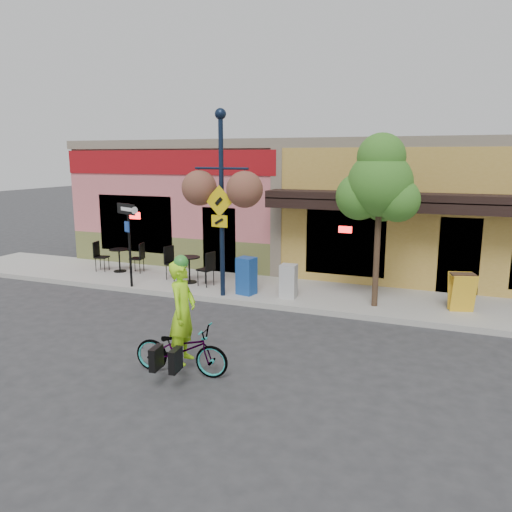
{
  "coord_description": "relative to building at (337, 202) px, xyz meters",
  "views": [
    {
      "loc": [
        4.17,
        -11.31,
        3.94
      ],
      "look_at": [
        -0.53,
        0.5,
        1.4
      ],
      "focal_mm": 35.0,
      "sensor_mm": 36.0,
      "label": 1
    }
  ],
  "objects": [
    {
      "name": "ground",
      "position": [
        0.0,
        -7.5,
        -2.25
      ],
      "size": [
        90.0,
        90.0,
        0.0
      ],
      "primitive_type": "plane",
      "color": "#2D2D30",
      "rests_on": "ground"
    },
    {
      "name": "sidewalk",
      "position": [
        0.0,
        -5.5,
        -2.17
      ],
      "size": [
        24.0,
        3.0,
        0.15
      ],
      "primitive_type": "cube",
      "color": "#9E9B93",
      "rests_on": "ground"
    },
    {
      "name": "curb",
      "position": [
        0.0,
        -6.95,
        -2.17
      ],
      "size": [
        24.0,
        0.12,
        0.15
      ],
      "primitive_type": "cube",
      "color": "#A8A59E",
      "rests_on": "ground"
    },
    {
      "name": "building",
      "position": [
        0.0,
        0.0,
        0.0
      ],
      "size": [
        18.2,
        8.2,
        4.5
      ],
      "primitive_type": null,
      "color": "#C36066",
      "rests_on": "ground"
    },
    {
      "name": "bicycle",
      "position": [
        -0.28,
        -11.32,
        -1.78
      ],
      "size": [
        1.86,
        0.83,
        0.94
      ],
      "primitive_type": "imported",
      "rotation": [
        0.0,
        0.0,
        1.68
      ],
      "color": "maroon",
      "rests_on": "ground"
    },
    {
      "name": "cyclist_rider",
      "position": [
        -0.23,
        -11.32,
        -1.31
      ],
      "size": [
        0.53,
        0.73,
        1.88
      ],
      "primitive_type": "imported",
      "rotation": [
        0.0,
        0.0,
        1.68
      ],
      "color": "#AEFF1A",
      "rests_on": "ground"
    },
    {
      "name": "lamp_post",
      "position": [
        -1.64,
        -6.71,
        0.42
      ],
      "size": [
        1.65,
        0.76,
        5.04
      ],
      "primitive_type": null,
      "rotation": [
        0.0,
        0.0,
        -0.07
      ],
      "color": "#0F1B31",
      "rests_on": "sidewalk"
    },
    {
      "name": "one_way_sign",
      "position": [
        -4.57,
        -6.85,
        -0.87
      ],
      "size": [
        0.95,
        0.57,
        2.47
      ],
      "primitive_type": null,
      "rotation": [
        0.0,
        0.0,
        -0.42
      ],
      "color": "black",
      "rests_on": "sidewalk"
    },
    {
      "name": "cafe_set_left",
      "position": [
        -6.1,
        -5.36,
        -1.6
      ],
      "size": [
        1.81,
        1.14,
        1.01
      ],
      "primitive_type": null,
      "rotation": [
        0.0,
        0.0,
        0.19
      ],
      "color": "black",
      "rests_on": "sidewalk"
    },
    {
      "name": "cafe_set_right",
      "position": [
        -3.19,
        -5.81,
        -1.57
      ],
      "size": [
        1.92,
        1.28,
        1.06
      ],
      "primitive_type": null,
      "rotation": [
        0.0,
        0.0,
        -0.24
      ],
      "color": "black",
      "rests_on": "sidewalk"
    },
    {
      "name": "newspaper_box_blue",
      "position": [
        -1.08,
        -6.34,
        -1.58
      ],
      "size": [
        0.54,
        0.5,
        1.04
      ],
      "primitive_type": null,
      "rotation": [
        0.0,
        0.0,
        -0.2
      ],
      "color": "#184594",
      "rests_on": "sidewalk"
    },
    {
      "name": "newspaper_box_grey",
      "position": [
        0.13,
        -6.25,
        -1.64
      ],
      "size": [
        0.44,
        0.4,
        0.92
      ],
      "primitive_type": null,
      "rotation": [
        0.0,
        0.0,
        0.03
      ],
      "color": "#B1B1B1",
      "rests_on": "sidewalk"
    },
    {
      "name": "street_tree",
      "position": [
        2.44,
        -6.15,
        0.11
      ],
      "size": [
        2.04,
        2.04,
        4.42
      ],
      "primitive_type": null,
      "rotation": [
        0.0,
        0.0,
        0.2
      ],
      "color": "#3D7A26",
      "rests_on": "sidewalk"
    },
    {
      "name": "sandwich_board",
      "position": [
        4.55,
        -5.96,
        -1.62
      ],
      "size": [
        0.67,
        0.57,
        0.96
      ],
      "primitive_type": null,
      "rotation": [
        0.0,
        0.0,
        0.28
      ],
      "color": "yellow",
      "rests_on": "sidewalk"
    }
  ]
}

